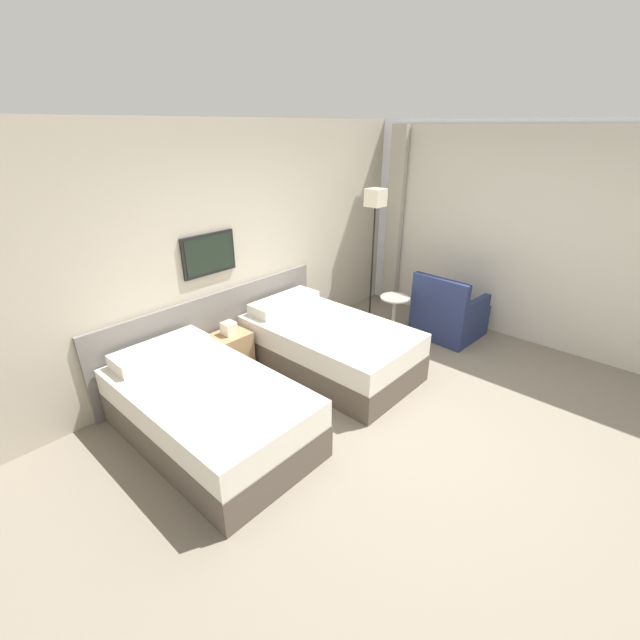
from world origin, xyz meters
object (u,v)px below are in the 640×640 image
armchair (448,316)px  bed_near_window (328,346)px  floor_lamp (375,213)px  bed_near_door (208,410)px  nightstand (231,353)px  side_table (394,311)px

armchair → bed_near_window: bearing=73.7°
floor_lamp → armchair: floor_lamp is taller
bed_near_door → floor_lamp: bearing=8.9°
nightstand → side_table: (1.98, -0.88, 0.15)m
nightstand → armchair: armchair is taller
bed_near_door → side_table: 2.81m
side_table → armchair: bearing=-39.2°
bed_near_door → bed_near_window: bearing=0.0°
nightstand → floor_lamp: 2.66m
side_table → armchair: armchair is taller
bed_near_door → side_table: size_ratio=3.24×
nightstand → side_table: bearing=-24.0°
nightstand → side_table: 2.17m
bed_near_window → armchair: armchair is taller
bed_near_door → armchair: (3.39, -0.61, -0.01)m
bed_near_door → nightstand: size_ratio=3.02×
side_table → bed_near_window: bearing=173.5°
nightstand → armchair: 2.91m
side_table → armchair: 0.77m
floor_lamp → bed_near_door: bearing=-171.1°
side_table → armchair: size_ratio=0.68×
nightstand → floor_lamp: (2.32, -0.26, 1.29)m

